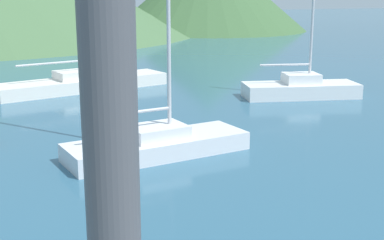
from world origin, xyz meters
The scene contains 3 objects.
sailboat_inner centered at (-2.06, 26.54, 0.40)m, with size 9.13×4.31×6.86m.
sailboat_middle centered at (-1.66, 14.65, 0.48)m, with size 5.95×2.79×11.51m.
sailboat_outer centered at (7.42, 21.08, 0.46)m, with size 5.70×3.03×7.60m.
Camera 1 is at (-6.23, -0.63, 5.04)m, focal length 50.00 mm.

